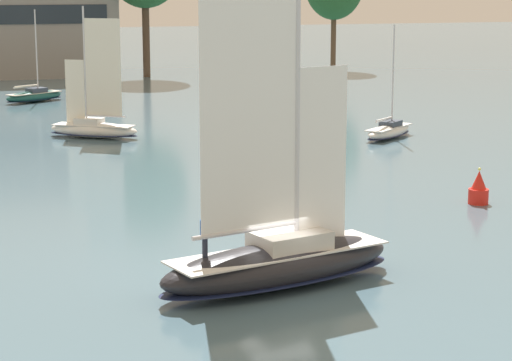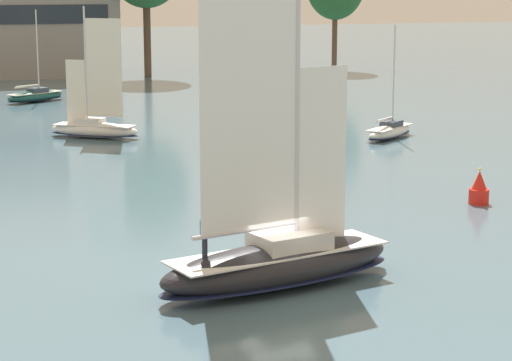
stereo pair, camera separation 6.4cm
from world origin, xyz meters
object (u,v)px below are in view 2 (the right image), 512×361
at_px(sailboat_main, 279,258).
at_px(sailboat_moored_far_slip, 35,96).
at_px(channel_buoy, 479,190).
at_px(sailboat_moored_outer_mooring, 390,131).
at_px(sailboat_moored_near_marina, 94,127).

distance_m(sailboat_main, sailboat_moored_far_slip, 60.14).
bearing_deg(channel_buoy, sailboat_moored_outer_mooring, 78.59).
bearing_deg(sailboat_moored_far_slip, sailboat_main, -85.42).
xyz_separation_m(sailboat_main, sailboat_moored_near_marina, (-2.18, 37.22, -0.29)).
distance_m(sailboat_main, channel_buoy, 17.31).
relative_size(sailboat_moored_near_marina, channel_buoy, 4.99).
bearing_deg(sailboat_main, sailboat_moored_near_marina, 93.35).
bearing_deg(sailboat_moored_far_slip, channel_buoy, -69.36).
bearing_deg(channel_buoy, sailboat_moored_near_marina, 120.86).
xyz_separation_m(sailboat_moored_far_slip, sailboat_moored_outer_mooring, (22.89, -28.81, -0.03)).
bearing_deg(sailboat_moored_near_marina, sailboat_main, -86.65).
distance_m(sailboat_moored_near_marina, sailboat_moored_far_slip, 22.88).
xyz_separation_m(sailboat_moored_near_marina, sailboat_moored_far_slip, (-2.62, 22.73, -0.21)).
bearing_deg(sailboat_moored_far_slip, sailboat_moored_near_marina, -83.41).
height_order(sailboat_moored_far_slip, sailboat_moored_outer_mooring, sailboat_moored_far_slip).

